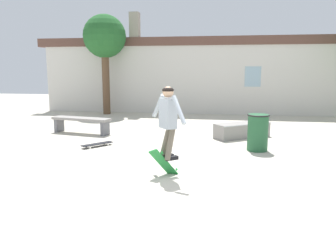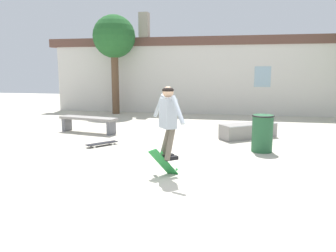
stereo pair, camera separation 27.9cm
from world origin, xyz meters
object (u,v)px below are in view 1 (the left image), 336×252
skateboard_flipping (165,164)px  skateboard_resting (97,144)px  trash_bin (258,132)px  skate_ledge (242,130)px  tree_left (105,38)px  park_bench (81,122)px  skater (168,116)px

skateboard_flipping → skateboard_resting: bearing=95.3°
trash_bin → skateboard_resting: size_ratio=1.17×
skate_ledge → skateboard_resting: (-3.92, -1.86, -0.15)m
trash_bin → skateboard_resting: trash_bin is taller
tree_left → skateboard_resting: size_ratio=5.61×
tree_left → park_bench: size_ratio=2.20×
tree_left → skater: size_ratio=3.18×
skate_ledge → skater: size_ratio=1.25×
skate_ledge → trash_bin: 1.68m
tree_left → skater: (4.21, -8.42, -2.27)m
skater → skateboard_resting: (-2.25, 2.08, -1.09)m
skate_ledge → skater: (-1.67, -3.94, 0.94)m
park_bench → skateboard_resting: park_bench is taller
skater → skateboard_flipping: skater is taller
skater → park_bench: bearing=93.8°
park_bench → skateboard_flipping: (3.37, -3.82, -0.16)m
skater → skateboard_resting: 3.26m
skateboard_flipping → park_bench: bearing=90.8°
skater → tree_left: bearing=78.1°
skateboard_flipping → skateboard_resting: size_ratio=0.89×
tree_left → trash_bin: bearing=-44.8°
skateboard_resting → park_bench: bearing=-105.6°
tree_left → skateboard_resting: (1.95, -6.34, -3.36)m
skateboard_flipping → skateboard_resting: skateboard_flipping is taller
trash_bin → skater: size_ratio=0.66×
tree_left → trash_bin: tree_left is taller
skateboard_flipping → skate_ledge: bearing=25.8°
trash_bin → skater: bearing=-130.2°
tree_left → park_bench: 5.60m
trash_bin → skate_ledge: bearing=99.5°
park_bench → tree_left: bearing=110.7°
park_bench → skate_ledge: park_bench is taller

